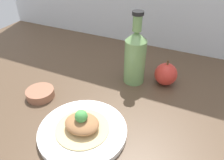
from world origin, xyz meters
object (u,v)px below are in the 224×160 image
at_px(plated_food, 82,124).
at_px(apple, 166,74).
at_px(plate, 83,130).
at_px(dipping_bowl, 40,93).
at_px(cider_bottle, 135,56).

distance_m(plated_food, apple, 0.36).
relative_size(plate, apple, 2.52).
relative_size(apple, dipping_bowl, 1.04).
bearing_deg(plate, apple, 65.97).
relative_size(plated_food, apple, 1.54).
xyz_separation_m(plated_food, cider_bottle, (0.04, 0.30, 0.07)).
xyz_separation_m(plate, apple, (0.15, 0.33, 0.03)).
bearing_deg(cider_bottle, apple, 15.39).
distance_m(plate, cider_bottle, 0.32).
bearing_deg(plate, dipping_bowl, 159.79).
xyz_separation_m(plate, dipping_bowl, (-0.21, 0.08, 0.00)).
relative_size(plated_food, dipping_bowl, 1.60).
xyz_separation_m(apple, dipping_bowl, (-0.36, -0.25, -0.03)).
distance_m(plate, dipping_bowl, 0.23).
height_order(plate, apple, apple).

